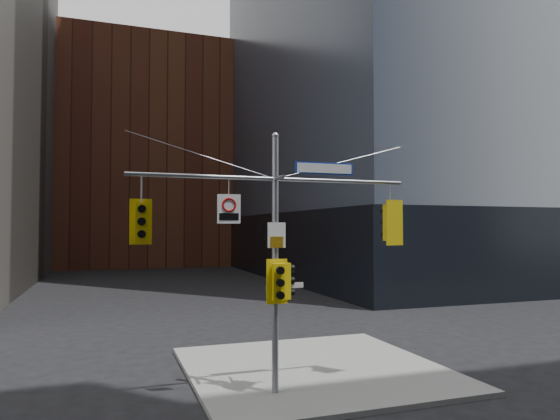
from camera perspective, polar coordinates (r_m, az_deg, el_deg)
sidewalk_corner at (r=16.97m, az=3.91°, el=-17.67°), size 8.00×8.00×0.15m
podium_ne at (r=53.90m, az=17.88°, el=-3.74°), size 36.40×36.40×6.00m
brick_midrise at (r=69.83m, az=-15.41°, el=5.67°), size 26.00×20.00×28.00m
signal_assembly at (r=13.77m, az=-0.54°, el=-2.99°), size 8.00×0.80×7.30m
traffic_light_west_arm at (r=13.09m, az=-15.59°, el=-1.28°), size 0.56×0.44×1.17m
traffic_light_east_arm at (r=15.32m, az=12.48°, el=-1.42°), size 0.64×0.58×1.35m
traffic_light_pole_side at (r=13.96m, az=0.71°, el=-8.09°), size 0.41×0.35×1.00m
traffic_light_pole_front at (r=13.59m, az=-0.18°, el=-8.23°), size 0.58×0.47×1.22m
street_sign_blade at (r=14.42m, az=5.10°, el=4.76°), size 1.78×0.09×0.35m
regulatory_sign_arm at (r=13.40m, az=-5.85°, el=0.24°), size 0.63×0.09×0.78m
regulatory_sign_pole at (r=13.66m, az=-0.39°, el=-2.97°), size 0.53×0.09×0.70m
street_blade_ew at (r=14.01m, az=1.21°, el=-8.61°), size 0.76×0.04×0.15m
street_blade_ns at (r=14.31m, az=-1.14°, el=-9.17°), size 0.04×0.78×0.16m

